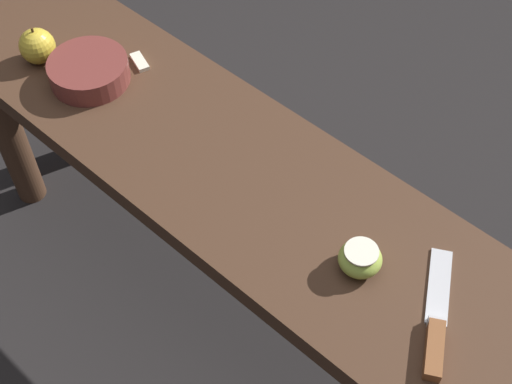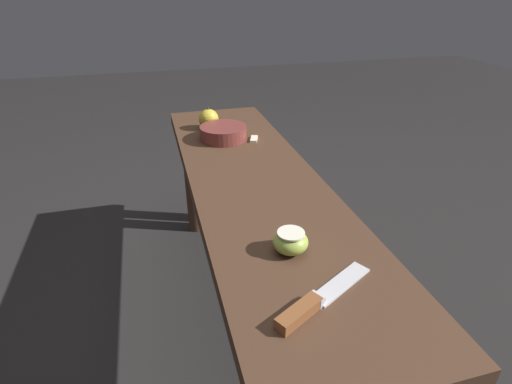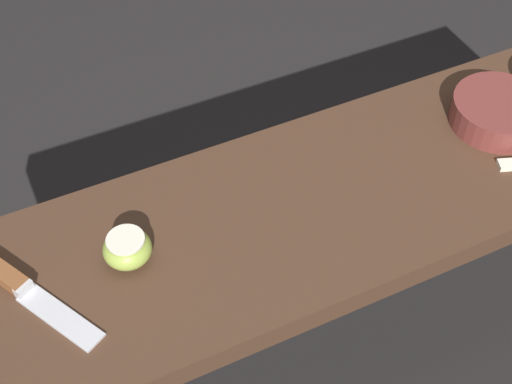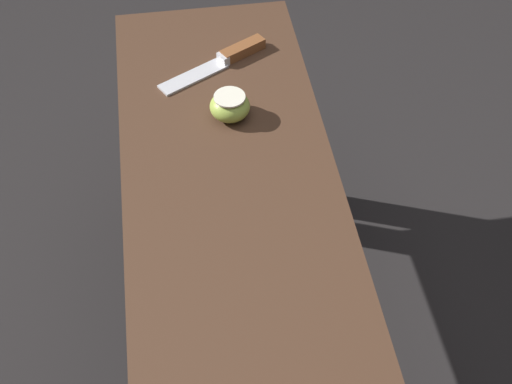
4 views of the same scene
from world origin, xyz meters
TOP-DOWN VIEW (x-y plane):
  - wooden_bench at (0.00, 0.00)m, footprint 1.27×0.33m
  - knife at (-0.46, 0.03)m, footprint 0.13×0.20m
  - apple_cut at (-0.32, 0.02)m, footprint 0.07×0.07m

SIDE VIEW (x-z plane):
  - wooden_bench at x=0.00m, z-range 0.15..0.64m
  - knife at x=-0.46m, z-range 0.49..0.51m
  - apple_cut at x=-0.32m, z-range 0.50..0.54m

